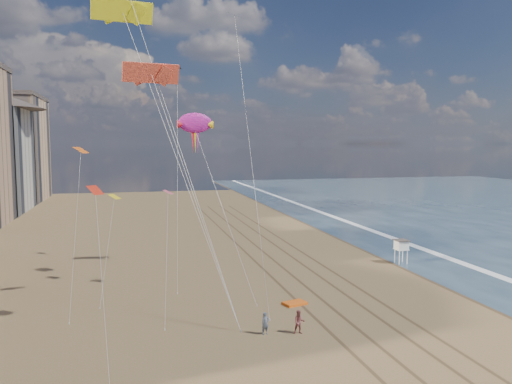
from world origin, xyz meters
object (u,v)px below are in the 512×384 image
at_px(grounded_kite, 295,303).
at_px(kite_flyer_b, 299,322).
at_px(lifeguard_stand, 401,245).
at_px(kite_flyer_a, 265,323).
at_px(show_kite, 195,123).

relative_size(grounded_kite, kite_flyer_b, 1.10).
height_order(lifeguard_stand, kite_flyer_a, lifeguard_stand).
height_order(lifeguard_stand, show_kite, show_kite).
distance_m(grounded_kite, kite_flyer_a, 7.74).
distance_m(lifeguard_stand, kite_flyer_b, 26.95).
xyz_separation_m(grounded_kite, kite_flyer_a, (-4.46, -6.28, 0.76)).
distance_m(grounded_kite, kite_flyer_b, 7.08).
height_order(kite_flyer_a, kite_flyer_b, kite_flyer_b).
bearing_deg(kite_flyer_a, show_kite, 81.60).
height_order(grounded_kite, kite_flyer_a, kite_flyer_a).
relative_size(lifeguard_stand, kite_flyer_b, 1.57).
height_order(lifeguard_stand, kite_flyer_b, lifeguard_stand).
height_order(grounded_kite, kite_flyer_b, kite_flyer_b).
relative_size(show_kite, kite_flyer_a, 12.82).
bearing_deg(lifeguard_stand, kite_flyer_b, -136.37).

